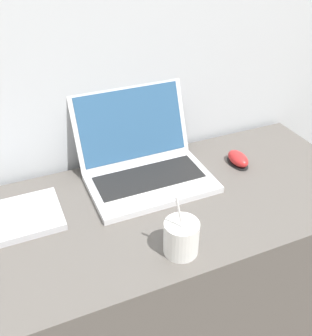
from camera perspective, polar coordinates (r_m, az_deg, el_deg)
The scene contains 4 objects.
desk at distance 1.39m, azimuth -1.50°, elevation -17.12°, with size 1.39×0.56×0.70m.
laptop at distance 1.23m, azimuth -1.84°, elevation 1.18°, with size 0.38×0.34×0.25m.
drink_cup at distance 0.98m, azimuth 3.68°, elevation -9.96°, with size 0.09×0.09×0.18m.
computer_mouse at distance 1.34m, azimuth 11.82°, elevation 1.27°, with size 0.06×0.10×0.04m.
Camera 1 is at (-0.31, -0.53, 1.43)m, focal length 42.00 mm.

